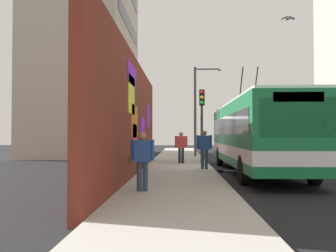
{
  "coord_description": "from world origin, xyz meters",
  "views": [
    {
      "loc": [
        -17.3,
        1.48,
        1.68
      ],
      "look_at": [
        2.52,
        2.19,
        2.16
      ],
      "focal_mm": 38.21,
      "sensor_mm": 36.0,
      "label": 1
    }
  ],
  "objects_px": {
    "city_bus": "(255,133)",
    "pedestrian_at_curb": "(204,146)",
    "pedestrian_midblock": "(181,145)",
    "street_lamp": "(198,104)",
    "pedestrian_near_wall": "(142,157)",
    "traffic_light": "(202,113)",
    "parked_car_black": "(304,147)",
    "parked_car_navy": "(281,145)"
  },
  "relations": [
    {
      "from": "parked_car_navy",
      "to": "pedestrian_at_curb",
      "type": "xyz_separation_m",
      "value": [
        -14.44,
        7.43,
        0.34
      ]
    },
    {
      "from": "city_bus",
      "to": "parked_car_navy",
      "type": "relative_size",
      "value": 2.46
    },
    {
      "from": "parked_car_black",
      "to": "pedestrian_midblock",
      "type": "distance_m",
      "value": 10.24
    },
    {
      "from": "parked_car_navy",
      "to": "pedestrian_near_wall",
      "type": "relative_size",
      "value": 2.95
    },
    {
      "from": "city_bus",
      "to": "street_lamp",
      "type": "bearing_deg",
      "value": 11.89
    },
    {
      "from": "parked_car_navy",
      "to": "traffic_light",
      "type": "bearing_deg",
      "value": 147.13
    },
    {
      "from": "traffic_light",
      "to": "street_lamp",
      "type": "relative_size",
      "value": 0.62
    },
    {
      "from": "city_bus",
      "to": "street_lamp",
      "type": "relative_size",
      "value": 1.82
    },
    {
      "from": "traffic_light",
      "to": "parked_car_black",
      "type": "bearing_deg",
      "value": -51.6
    },
    {
      "from": "pedestrian_at_curb",
      "to": "pedestrian_near_wall",
      "type": "distance_m",
      "value": 6.67
    },
    {
      "from": "pedestrian_at_curb",
      "to": "pedestrian_near_wall",
      "type": "height_order",
      "value": "pedestrian_at_curb"
    },
    {
      "from": "parked_car_black",
      "to": "pedestrian_midblock",
      "type": "xyz_separation_m",
      "value": [
        -5.77,
        8.46,
        0.3
      ]
    },
    {
      "from": "parked_car_navy",
      "to": "pedestrian_at_curb",
      "type": "height_order",
      "value": "pedestrian_at_curb"
    },
    {
      "from": "pedestrian_midblock",
      "to": "traffic_light",
      "type": "bearing_deg",
      "value": -93.09
    },
    {
      "from": "city_bus",
      "to": "pedestrian_near_wall",
      "type": "bearing_deg",
      "value": 144.56
    },
    {
      "from": "parked_car_navy",
      "to": "pedestrian_at_curb",
      "type": "bearing_deg",
      "value": 152.78
    },
    {
      "from": "city_bus",
      "to": "pedestrian_at_curb",
      "type": "relative_size",
      "value": 6.67
    },
    {
      "from": "pedestrian_midblock",
      "to": "street_lamp",
      "type": "relative_size",
      "value": 0.26
    },
    {
      "from": "pedestrian_at_curb",
      "to": "traffic_light",
      "type": "xyz_separation_m",
      "value": [
        3.07,
        -0.08,
        1.65
      ]
    },
    {
      "from": "pedestrian_at_curb",
      "to": "traffic_light",
      "type": "distance_m",
      "value": 3.48
    },
    {
      "from": "pedestrian_midblock",
      "to": "parked_car_navy",
      "type": "bearing_deg",
      "value": -36.78
    },
    {
      "from": "pedestrian_near_wall",
      "to": "pedestrian_midblock",
      "type": "height_order",
      "value": "pedestrian_midblock"
    },
    {
      "from": "parked_car_black",
      "to": "parked_car_navy",
      "type": "xyz_separation_m",
      "value": [
        5.55,
        0.0,
        0.0
      ]
    },
    {
      "from": "pedestrian_near_wall",
      "to": "parked_car_navy",
      "type": "bearing_deg",
      "value": -24.67
    },
    {
      "from": "parked_car_navy",
      "to": "street_lamp",
      "type": "bearing_deg",
      "value": 125.19
    },
    {
      "from": "pedestrian_midblock",
      "to": "street_lamp",
      "type": "bearing_deg",
      "value": -11.27
    },
    {
      "from": "city_bus",
      "to": "pedestrian_midblock",
      "type": "bearing_deg",
      "value": 44.14
    },
    {
      "from": "pedestrian_midblock",
      "to": "traffic_light",
      "type": "relative_size",
      "value": 0.42
    },
    {
      "from": "parked_car_navy",
      "to": "traffic_light",
      "type": "xyz_separation_m",
      "value": [
        -11.37,
        7.35,
        1.99
      ]
    },
    {
      "from": "city_bus",
      "to": "parked_car_black",
      "type": "bearing_deg",
      "value": -29.69
    },
    {
      "from": "parked_car_black",
      "to": "pedestrian_midblock",
      "type": "bearing_deg",
      "value": 124.28
    },
    {
      "from": "city_bus",
      "to": "traffic_light",
      "type": "relative_size",
      "value": 2.92
    },
    {
      "from": "street_lamp",
      "to": "parked_car_navy",
      "type": "bearing_deg",
      "value": -54.81
    },
    {
      "from": "pedestrian_midblock",
      "to": "street_lamp",
      "type": "height_order",
      "value": "street_lamp"
    },
    {
      "from": "street_lamp",
      "to": "traffic_light",
      "type": "bearing_deg",
      "value": 178.78
    },
    {
      "from": "traffic_light",
      "to": "city_bus",
      "type": "bearing_deg",
      "value": -146.89
    },
    {
      "from": "city_bus",
      "to": "pedestrian_midblock",
      "type": "relative_size",
      "value": 6.88
    },
    {
      "from": "parked_car_black",
      "to": "street_lamp",
      "type": "height_order",
      "value": "street_lamp"
    },
    {
      "from": "pedestrian_midblock",
      "to": "traffic_light",
      "type": "distance_m",
      "value": 2.02
    },
    {
      "from": "city_bus",
      "to": "pedestrian_at_curb",
      "type": "bearing_deg",
      "value": 84.09
    },
    {
      "from": "pedestrian_at_curb",
      "to": "pedestrian_midblock",
      "type": "distance_m",
      "value": 3.29
    },
    {
      "from": "pedestrian_near_wall",
      "to": "street_lamp",
      "type": "bearing_deg",
      "value": -8.42
    }
  ]
}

